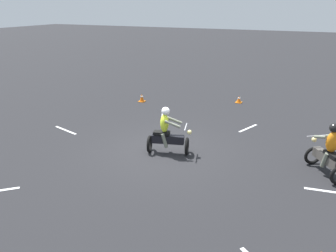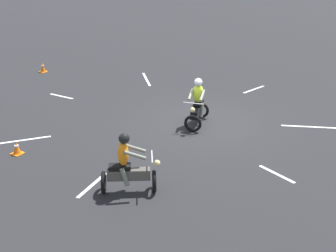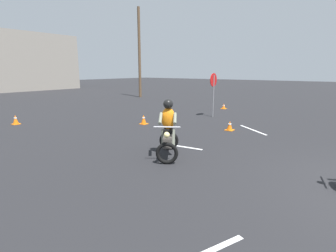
% 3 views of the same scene
% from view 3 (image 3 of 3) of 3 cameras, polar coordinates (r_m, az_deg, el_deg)
% --- Properties ---
extents(motorcycle_rider_background, '(1.49, 1.28, 1.66)m').
position_cam_3_polar(motorcycle_rider_background, '(7.52, 0.01, -1.24)').
color(motorcycle_rider_background, black).
rests_on(motorcycle_rider_background, ground).
extents(stop_sign, '(0.70, 0.08, 2.30)m').
position_cam_3_polar(stop_sign, '(14.14, 9.85, 8.58)').
color(stop_sign, slate).
rests_on(stop_sign, ground).
extents(traffic_cone_near_right, '(0.32, 0.32, 0.45)m').
position_cam_3_polar(traffic_cone_near_right, '(12.16, -5.33, 1.41)').
color(traffic_cone_near_right, orange).
rests_on(traffic_cone_near_right, ground).
extents(traffic_cone_mid_center, '(0.32, 0.32, 0.32)m').
position_cam_3_polar(traffic_cone_mid_center, '(17.31, 12.03, 4.17)').
color(traffic_cone_mid_center, orange).
rests_on(traffic_cone_mid_center, ground).
extents(traffic_cone_far_center, '(0.32, 0.32, 0.40)m').
position_cam_3_polar(traffic_cone_far_center, '(11.15, 13.28, 0.03)').
color(traffic_cone_far_center, orange).
rests_on(traffic_cone_far_center, ground).
extents(traffic_cone_far_left, '(0.32, 0.32, 0.44)m').
position_cam_3_polar(traffic_cone_far_left, '(13.96, -30.26, 1.18)').
color(traffic_cone_far_left, orange).
rests_on(traffic_cone_far_left, ground).
extents(lane_stripe_ne, '(1.23, 1.54, 0.01)m').
position_cam_3_polar(lane_stripe_ne, '(11.53, 17.99, -0.80)').
color(lane_stripe_ne, silver).
rests_on(lane_stripe_ne, ground).
extents(lane_stripe_n, '(0.30, 1.43, 0.01)m').
position_cam_3_polar(lane_stripe_n, '(8.62, 3.03, -4.48)').
color(lane_stripe_n, silver).
rests_on(lane_stripe_n, ground).
extents(lane_stripe_w, '(1.21, 0.56, 0.01)m').
position_cam_3_polar(lane_stripe_w, '(4.05, 8.88, -25.37)').
color(lane_stripe_w, silver).
rests_on(lane_stripe_w, ground).
extents(utility_pole_near, '(0.24, 0.24, 7.84)m').
position_cam_3_polar(utility_pole_near, '(24.51, -6.25, 15.44)').
color(utility_pole_near, brown).
rests_on(utility_pole_near, ground).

